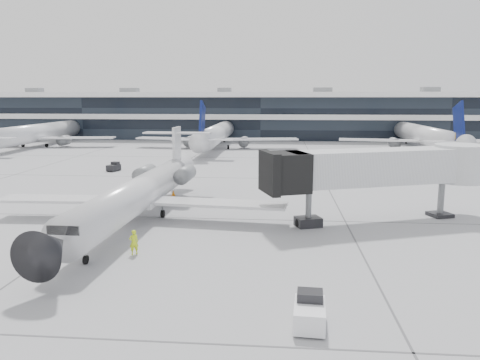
# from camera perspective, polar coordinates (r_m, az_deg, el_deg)

# --- Properties ---
(ground) EXTENTS (220.00, 220.00, 0.00)m
(ground) POSITION_cam_1_polar(r_m,az_deg,el_deg) (39.13, -2.00, -4.75)
(ground) COLOR #9C9C9F
(ground) RESTS_ON ground
(terminal) EXTENTS (170.00, 22.00, 10.00)m
(terminal) POSITION_cam_1_polar(r_m,az_deg,el_deg) (119.75, 2.74, 7.66)
(terminal) COLOR black
(terminal) RESTS_ON ground
(bg_jet_left) EXTENTS (32.00, 40.00, 9.60)m
(bg_jet_left) POSITION_cam_1_polar(r_m,az_deg,el_deg) (105.48, -23.21, 3.81)
(bg_jet_left) COLOR silver
(bg_jet_left) RESTS_ON ground
(bg_jet_center) EXTENTS (32.00, 40.00, 9.60)m
(bg_jet_center) POSITION_cam_1_polar(r_m,az_deg,el_deg) (93.94, -2.82, 3.94)
(bg_jet_center) COLOR silver
(bg_jet_center) RESTS_ON ground
(bg_jet_right) EXTENTS (32.00, 40.00, 9.60)m
(bg_jet_right) POSITION_cam_1_polar(r_m,az_deg,el_deg) (97.04, 21.34, 3.46)
(bg_jet_right) COLOR silver
(bg_jet_right) RESTS_ON ground
(regional_jet) EXTENTS (24.01, 29.91, 6.91)m
(regional_jet) POSITION_cam_1_polar(r_m,az_deg,el_deg) (38.95, -12.06, -1.47)
(regional_jet) COLOR silver
(regional_jet) RESTS_ON ground
(jet_bridge) EXTENTS (18.47, 9.38, 6.09)m
(jet_bridge) POSITION_cam_1_polar(r_m,az_deg,el_deg) (39.57, 17.65, 1.50)
(jet_bridge) COLOR silver
(jet_bridge) RESTS_ON ground
(ramp_worker) EXTENTS (0.72, 0.66, 1.64)m
(ramp_worker) POSITION_cam_1_polar(r_m,az_deg,el_deg) (31.02, -12.82, -7.41)
(ramp_worker) COLOR #D5F519
(ramp_worker) RESTS_ON ground
(baggage_tug) EXTENTS (1.50, 2.37, 1.45)m
(baggage_tug) POSITION_cam_1_polar(r_m,az_deg,el_deg) (21.63, 8.48, -15.66)
(baggage_tug) COLOR white
(baggage_tug) RESTS_ON ground
(traffic_cone) EXTENTS (0.51, 0.51, 0.57)m
(traffic_cone) POSITION_cam_1_polar(r_m,az_deg,el_deg) (48.63, -8.13, -1.58)
(traffic_cone) COLOR orange
(traffic_cone) RESTS_ON ground
(far_tug) EXTENTS (1.63, 2.18, 1.23)m
(far_tug) POSITION_cam_1_polar(r_m,az_deg,el_deg) (66.49, -15.13, 1.54)
(far_tug) COLOR black
(far_tug) RESTS_ON ground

